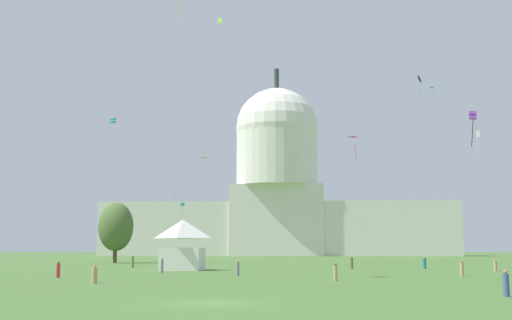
# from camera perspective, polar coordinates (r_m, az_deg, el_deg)

# --- Properties ---
(ground_plane) EXTENTS (800.00, 800.00, 0.00)m
(ground_plane) POSITION_cam_1_polar(r_m,az_deg,el_deg) (34.16, -4.09, -12.60)
(ground_plane) COLOR #42662D
(capitol_building) EXTENTS (126.32, 30.04, 68.62)m
(capitol_building) POSITION_cam_1_polar(r_m,az_deg,el_deg) (231.85, 1.89, -2.59)
(capitol_building) COLOR silver
(capitol_building) RESTS_ON ground_plane
(event_tent) EXTENTS (5.54, 5.11, 6.45)m
(event_tent) POSITION_cam_1_polar(r_m,az_deg,el_deg) (83.31, -6.55, -7.49)
(event_tent) COLOR white
(event_tent) RESTS_ON ground_plane
(tree_west_mid) EXTENTS (7.89, 6.90, 11.44)m
(tree_west_mid) POSITION_cam_1_polar(r_m,az_deg,el_deg) (124.86, -12.38, -5.83)
(tree_west_mid) COLOR #4C3823
(tree_west_mid) RESTS_ON ground_plane
(person_tan_front_center) EXTENTS (0.42, 0.42, 1.46)m
(person_tan_front_center) POSITION_cam_1_polar(r_m,az_deg,el_deg) (83.87, 20.54, -8.83)
(person_tan_front_center) COLOR tan
(person_tan_front_center) RESTS_ON ground_plane
(person_grey_edge_west) EXTENTS (0.37, 0.37, 1.62)m
(person_grey_edge_west) POSITION_cam_1_polar(r_m,az_deg,el_deg) (66.01, -1.64, -9.64)
(person_grey_edge_west) COLOR gray
(person_grey_edge_west) RESTS_ON ground_plane
(person_tan_near_tree_east) EXTENTS (0.54, 0.54, 1.60)m
(person_tan_near_tree_east) POSITION_cam_1_polar(r_m,az_deg,el_deg) (68.32, 17.86, -9.23)
(person_tan_near_tree_east) COLOR tan
(person_tan_near_tree_east) RESTS_ON ground_plane
(person_red_lawn_far_left) EXTENTS (0.51, 0.51, 1.58)m
(person_red_lawn_far_left) POSITION_cam_1_polar(r_m,az_deg,el_deg) (65.22, -17.20, -9.35)
(person_red_lawn_far_left) COLOR red
(person_red_lawn_far_left) RESTS_ON ground_plane
(person_olive_near_tree_west) EXTENTS (0.49, 0.49, 1.75)m
(person_olive_near_tree_west) POSITION_cam_1_polar(r_m,az_deg,el_deg) (89.14, 8.50, -9.06)
(person_olive_near_tree_west) COLOR olive
(person_olive_near_tree_west) RESTS_ON ground_plane
(person_tan_back_center) EXTENTS (0.37, 0.37, 1.56)m
(person_tan_back_center) POSITION_cam_1_polar(r_m,az_deg,el_deg) (56.64, 7.08, -9.93)
(person_tan_back_center) COLOR tan
(person_tan_back_center) RESTS_ON ground_plane
(person_olive_front_left) EXTENTS (0.46, 0.46, 1.77)m
(person_olive_front_left) POSITION_cam_1_polar(r_m,az_deg,el_deg) (95.31, -10.92, -8.89)
(person_olive_front_left) COLOR olive
(person_olive_front_left) RESTS_ON ground_plane
(person_denim_back_left) EXTENTS (0.50, 0.50, 1.56)m
(person_denim_back_left) POSITION_cam_1_polar(r_m,az_deg,el_deg) (41.09, 21.37, -10.28)
(person_denim_back_left) COLOR #3D5684
(person_denim_back_left) RESTS_ON ground_plane
(person_teal_front_right) EXTENTS (0.55, 0.55, 1.62)m
(person_teal_front_right) POSITION_cam_1_polar(r_m,az_deg,el_deg) (92.10, 14.77, -8.89)
(person_teal_front_right) COLOR #1E757A
(person_teal_front_right) RESTS_ON ground_plane
(person_tan_aisle_center) EXTENTS (0.61, 0.61, 1.47)m
(person_tan_aisle_center) POSITION_cam_1_polar(r_m,az_deg,el_deg) (54.19, -14.18, -9.91)
(person_tan_aisle_center) COLOR tan
(person_tan_aisle_center) RESTS_ON ground_plane
(person_grey_mid_center) EXTENTS (0.43, 0.43, 1.80)m
(person_grey_mid_center) POSITION_cam_1_polar(r_m,az_deg,el_deg) (75.01, -8.37, -9.27)
(person_grey_mid_center) COLOR gray
(person_grey_mid_center) RESTS_ON ground_plane
(kite_orange_mid) EXTENTS (1.35, 1.01, 0.18)m
(kite_orange_mid) POSITION_cam_1_polar(r_m,az_deg,el_deg) (118.77, -4.68, -0.04)
(kite_orange_mid) COLOR orange
(kite_black_mid) EXTENTS (0.78, 0.93, 4.05)m
(kite_black_mid) POSITION_cam_1_polar(r_m,az_deg,el_deg) (116.11, 14.35, 6.80)
(kite_black_mid) COLOR black
(kite_magenta_low) EXTENTS (1.53, 1.13, 3.18)m
(kite_magenta_low) POSITION_cam_1_polar(r_m,az_deg,el_deg) (87.24, 8.82, 1.79)
(kite_magenta_low) COLOR #D1339E
(kite_turquoise_low) EXTENTS (1.14, 1.10, 3.86)m
(kite_turquoise_low) POSITION_cam_1_polar(r_m,az_deg,el_deg) (186.06, -6.56, -3.96)
(kite_turquoise_low) COLOR teal
(kite_white_mid) EXTENTS (0.64, 0.70, 4.27)m
(kite_white_mid) POSITION_cam_1_polar(r_m,az_deg,el_deg) (123.61, 19.16, 1.98)
(kite_white_mid) COLOR white
(kite_lime_high) EXTENTS (1.08, 0.51, 3.31)m
(kite_lime_high) POSITION_cam_1_polar(r_m,az_deg,el_deg) (147.27, -3.25, 12.22)
(kite_lime_high) COLOR #8CD133
(kite_pink_mid) EXTENTS (0.93, 1.12, 1.29)m
(kite_pink_mid) POSITION_cam_1_polar(r_m,az_deg,el_deg) (200.60, -7.15, -3.33)
(kite_pink_mid) COLOR pink
(kite_violet_low) EXTENTS (0.84, 0.82, 3.47)m
(kite_violet_low) POSITION_cam_1_polar(r_m,az_deg,el_deg) (65.22, 18.73, 3.72)
(kite_violet_low) COLOR purple
(kite_green_high) EXTENTS (1.51, 1.61, 2.62)m
(kite_green_high) POSITION_cam_1_polar(r_m,az_deg,el_deg) (167.93, 15.55, 6.14)
(kite_green_high) COLOR green
(kite_cyan_mid) EXTENTS (1.36, 1.39, 1.40)m
(kite_cyan_mid) POSITION_cam_1_polar(r_m,az_deg,el_deg) (134.35, -12.61, 3.44)
(kite_cyan_mid) COLOR #33BCDB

